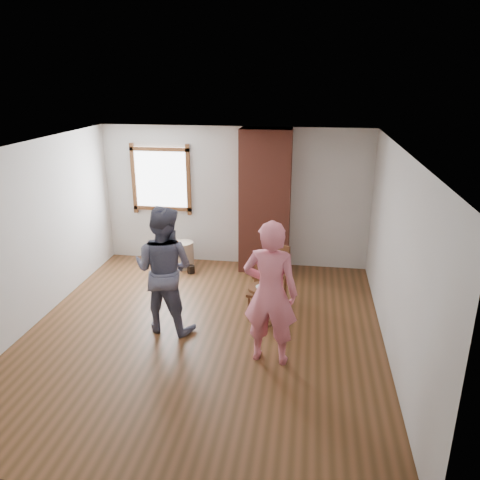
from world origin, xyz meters
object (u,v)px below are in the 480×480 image
at_px(dining_chair_right, 264,288).
at_px(man, 164,270).
at_px(stoneware_crock, 183,255).
at_px(side_table, 262,299).
at_px(dining_chair_left, 273,271).
at_px(person_pink, 270,293).

distance_m(dining_chair_right, man, 1.53).
xyz_separation_m(stoneware_crock, dining_chair_right, (1.70, -1.68, 0.20)).
xyz_separation_m(dining_chair_right, side_table, (-0.00, -0.27, -0.05)).
xyz_separation_m(dining_chair_left, side_table, (-0.09, -0.79, -0.12)).
height_order(man, person_pink, person_pink).
bearing_deg(side_table, stoneware_crock, 131.11).
bearing_deg(dining_chair_right, side_table, -76.30).
bearing_deg(side_table, man, -167.37).
relative_size(dining_chair_left, man, 0.51).
height_order(dining_chair_left, side_table, dining_chair_left).
bearing_deg(person_pink, stoneware_crock, -50.04).
bearing_deg(man, person_pink, 169.53).
bearing_deg(dining_chair_left, stoneware_crock, 171.57).
bearing_deg(stoneware_crock, person_pink, -56.14).
xyz_separation_m(dining_chair_left, dining_chair_right, (-0.09, -0.52, -0.07)).
xyz_separation_m(man, person_pink, (1.53, -0.57, 0.02)).
relative_size(side_table, person_pink, 0.32).
bearing_deg(man, side_table, -157.36).
bearing_deg(person_pink, side_table, -71.48).
height_order(stoneware_crock, man, man).
bearing_deg(man, dining_chair_left, -132.65).
bearing_deg(person_pink, dining_chair_right, -74.51).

